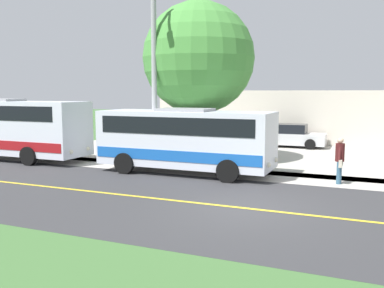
# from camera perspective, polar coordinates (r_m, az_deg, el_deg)

# --- Properties ---
(ground_plane) EXTENTS (120.00, 120.00, 0.00)m
(ground_plane) POSITION_cam_1_polar(r_m,az_deg,el_deg) (13.04, 6.98, -8.51)
(ground_plane) COLOR #3D6633
(road_surface) EXTENTS (8.00, 100.00, 0.01)m
(road_surface) POSITION_cam_1_polar(r_m,az_deg,el_deg) (13.04, 6.98, -8.50)
(road_surface) COLOR #333335
(road_surface) RESTS_ON ground
(sidewalk) EXTENTS (2.40, 100.00, 0.01)m
(sidewalk) POSITION_cam_1_polar(r_m,az_deg,el_deg) (17.97, 11.59, -4.30)
(sidewalk) COLOR #B2ADA3
(sidewalk) RESTS_ON ground
(parking_lot_surface) EXTENTS (14.00, 36.00, 0.01)m
(parking_lot_surface) POSITION_cam_1_polar(r_m,az_deg,el_deg) (24.74, 21.77, -1.59)
(parking_lot_surface) COLOR #B2ADA3
(parking_lot_surface) RESTS_ON ground
(road_centre_line) EXTENTS (0.16, 100.00, 0.00)m
(road_centre_line) POSITION_cam_1_polar(r_m,az_deg,el_deg) (13.04, 6.99, -8.48)
(road_centre_line) COLOR gold
(road_centre_line) RESTS_ON ground
(shuttle_bus_front) EXTENTS (2.64, 7.59, 2.78)m
(shuttle_bus_front) POSITION_cam_1_polar(r_m,az_deg,el_deg) (18.25, -0.90, 0.87)
(shuttle_bus_front) COLOR silver
(shuttle_bus_front) RESTS_ON ground
(pedestrian_with_bags) EXTENTS (0.72, 0.34, 1.77)m
(pedestrian_with_bags) POSITION_cam_1_polar(r_m,az_deg,el_deg) (17.10, 19.11, -1.88)
(pedestrian_with_bags) COLOR #335972
(pedestrian_with_bags) RESTS_ON ground
(street_light_pole) EXTENTS (1.97, 0.24, 8.58)m
(street_light_pole) POSITION_cam_1_polar(r_m,az_deg,el_deg) (19.30, -5.25, 10.60)
(street_light_pole) COLOR #9E9EA3
(street_light_pole) RESTS_ON ground
(parked_car_near) EXTENTS (2.10, 4.44, 1.45)m
(parked_car_near) POSITION_cam_1_polar(r_m,az_deg,el_deg) (27.85, 12.81, 1.05)
(parked_car_near) COLOR silver
(parked_car_near) RESTS_ON ground
(tree_curbside) EXTENTS (5.40, 5.40, 7.81)m
(tree_curbside) POSITION_cam_1_polar(r_m,az_deg,el_deg) (21.11, 0.89, 11.38)
(tree_curbside) COLOR #4C3826
(tree_curbside) RESTS_ON ground
(commercial_building) EXTENTS (10.00, 19.43, 3.57)m
(commercial_building) POSITION_cam_1_polar(r_m,az_deg,el_deg) (33.90, 14.55, 3.89)
(commercial_building) COLOR beige
(commercial_building) RESTS_ON ground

